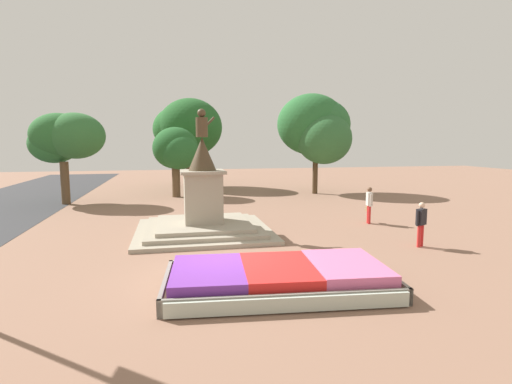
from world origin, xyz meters
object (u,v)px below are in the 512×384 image
(statue_monument, at_px, (203,210))
(pedestrian_near_planter, at_px, (421,221))
(pedestrian_with_handbag, at_px, (369,203))
(flower_planter, at_px, (280,278))

(statue_monument, bearing_deg, pedestrian_near_planter, -27.50)
(pedestrian_with_handbag, relative_size, pedestrian_near_planter, 1.05)
(flower_planter, bearing_deg, pedestrian_with_handbag, 49.09)
(pedestrian_near_planter, bearing_deg, statue_monument, 152.50)
(flower_planter, distance_m, pedestrian_near_planter, 6.89)
(flower_planter, height_order, statue_monument, statue_monument)
(pedestrian_near_planter, bearing_deg, flower_planter, -153.74)
(statue_monument, height_order, pedestrian_with_handbag, statue_monument)
(pedestrian_with_handbag, bearing_deg, flower_planter, -130.91)
(statue_monument, relative_size, pedestrian_with_handbag, 3.22)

